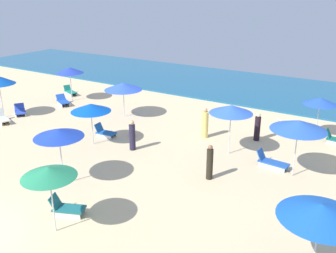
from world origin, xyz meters
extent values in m
cube|color=#1C5A81|center=(0.00, 24.55, 0.06)|extent=(60.00, 10.91, 0.12)
cylinder|color=silver|center=(4.54, 11.11, 1.09)|extent=(0.05, 0.05, 2.18)
cone|color=blue|center=(4.54, 11.11, 2.38)|extent=(2.16, 2.16, 0.41)
cylinder|color=silver|center=(7.96, 10.40, 1.11)|extent=(0.05, 0.05, 2.22)
cone|color=blue|center=(7.96, 10.40, 2.44)|extent=(2.43, 2.43, 0.44)
cube|color=silver|center=(6.96, 10.50, 0.11)|extent=(1.26, 0.14, 0.22)
cube|color=silver|center=(7.00, 10.98, 0.11)|extent=(1.26, 0.14, 0.22)
cube|color=#2251A5|center=(6.98, 10.74, 0.25)|extent=(1.44, 0.68, 0.06)
cube|color=#2251A5|center=(6.33, 10.79, 0.50)|extent=(0.33, 0.56, 0.51)
cylinder|color=silver|center=(10.07, 4.45, 0.97)|extent=(0.05, 0.05, 1.95)
cone|color=blue|center=(10.07, 4.45, 2.16)|extent=(2.44, 2.44, 0.43)
cylinder|color=silver|center=(-3.66, 12.93, 0.91)|extent=(0.05, 0.05, 1.81)
cone|color=blue|center=(-3.66, 12.93, 2.04)|extent=(2.46, 2.46, 0.46)
cylinder|color=silver|center=(-10.32, 8.63, 1.11)|extent=(0.05, 0.05, 2.22)
cube|color=silver|center=(-9.89, 9.24, 0.10)|extent=(0.88, 0.61, 0.19)
cube|color=silver|center=(-9.58, 9.70, 0.10)|extent=(0.88, 0.61, 0.19)
cube|color=#2D47BA|center=(-9.74, 9.47, 0.22)|extent=(1.32, 1.18, 0.06)
cube|color=#2D47BA|center=(-10.17, 9.76, 0.43)|extent=(0.63, 0.70, 0.44)
cube|color=silver|center=(-9.26, 8.10, 0.12)|extent=(1.19, 0.45, 0.23)
cube|color=silver|center=(-9.34, 7.87, 0.26)|extent=(1.49, 0.99, 0.06)
cylinder|color=silver|center=(-0.26, 4.41, 1.09)|extent=(0.05, 0.05, 2.17)
cone|color=#1D3CAF|center=(-0.26, 4.41, 2.35)|extent=(2.08, 2.08, 0.36)
cylinder|color=silver|center=(-9.33, 13.79, 1.05)|extent=(0.05, 0.05, 2.09)
cone|color=#253DB4|center=(-9.33, 13.79, 2.31)|extent=(2.02, 2.02, 0.43)
cube|color=silver|center=(-9.04, 12.27, 0.13)|extent=(1.02, 0.51, 0.26)
cube|color=silver|center=(-8.79, 12.79, 0.13)|extent=(1.02, 0.51, 0.26)
cube|color=blue|center=(-8.91, 12.53, 0.29)|extent=(1.40, 1.14, 0.06)
cube|color=blue|center=(-9.43, 12.77, 0.48)|extent=(0.62, 0.74, 0.41)
cube|color=silver|center=(-10.61, 14.58, 0.12)|extent=(1.11, 0.41, 0.23)
cube|color=silver|center=(-10.45, 15.04, 0.12)|extent=(1.11, 0.41, 0.23)
cube|color=#18806B|center=(-10.53, 14.81, 0.26)|extent=(1.40, 0.95, 0.06)
cube|color=#18806B|center=(-11.09, 15.00, 0.47)|extent=(0.41, 0.59, 0.44)
cylinder|color=silver|center=(2.04, 1.88, 1.06)|extent=(0.05, 0.05, 2.12)
cone|color=#278959|center=(2.04, 1.88, 2.29)|extent=(1.85, 1.85, 0.35)
cube|color=silver|center=(1.81, 2.61, 0.12)|extent=(0.98, 0.44, 0.23)
cube|color=silver|center=(1.62, 3.07, 0.12)|extent=(0.98, 0.44, 0.23)
cube|color=#1B6267|center=(1.71, 2.84, 0.26)|extent=(1.30, 0.99, 0.06)
cube|color=#1B6267|center=(1.22, 2.63, 0.50)|extent=(0.48, 0.62, 0.50)
cylinder|color=silver|center=(7.82, 15.78, 0.98)|extent=(0.05, 0.05, 1.96)
cone|color=blue|center=(7.82, 15.78, 2.14)|extent=(1.85, 1.85, 0.38)
cube|color=silver|center=(6.48, 15.99, 0.12)|extent=(0.90, 0.78, 0.24)
cube|color=silver|center=(6.15, 16.38, 0.12)|extent=(0.90, 0.78, 0.24)
cube|color=silver|center=(6.32, 16.19, 0.27)|extent=(1.36, 1.28, 0.06)
cube|color=silver|center=(5.87, 15.80, 0.49)|extent=(0.70, 0.72, 0.47)
cube|color=#126254|center=(8.55, 15.48, 0.47)|extent=(0.33, 0.55, 0.52)
cylinder|color=silver|center=(-2.20, 8.37, 0.93)|extent=(0.05, 0.05, 1.86)
cone|color=#0A4CBA|center=(-2.20, 8.37, 2.07)|extent=(2.13, 2.13, 0.42)
cube|color=silver|center=(-2.30, 9.33, 0.09)|extent=(0.99, 0.14, 0.18)
cube|color=silver|center=(-2.35, 9.84, 0.09)|extent=(0.99, 0.14, 0.18)
cube|color=#1F5BA2|center=(-2.33, 9.59, 0.21)|extent=(1.15, 0.70, 0.06)
cube|color=#1F5BA2|center=(-2.82, 9.54, 0.45)|extent=(0.32, 0.59, 0.50)
cylinder|color=#25213A|center=(0.07, 8.90, 0.69)|extent=(0.44, 0.44, 1.38)
sphere|color=tan|center=(0.07, 8.90, 1.50)|extent=(0.26, 0.26, 0.26)
cylinder|color=black|center=(5.14, 13.60, 0.68)|extent=(0.46, 0.46, 1.37)
sphere|color=beige|center=(5.14, 13.60, 1.47)|extent=(0.24, 0.24, 0.24)
cylinder|color=black|center=(4.89, 8.15, 0.71)|extent=(0.37, 0.37, 1.42)
sphere|color=#8B5E43|center=(4.89, 8.15, 1.51)|extent=(0.21, 0.21, 0.21)
cylinder|color=#F3D36A|center=(2.49, 12.43, 0.76)|extent=(0.46, 0.46, 1.51)
sphere|color=tan|center=(2.49, 12.43, 1.62)|extent=(0.24, 0.24, 0.24)
sphere|color=#DF433F|center=(-1.13, 10.42, 0.19)|extent=(0.38, 0.38, 0.38)
camera|label=1|loc=(11.16, -5.30, 7.95)|focal=39.83mm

